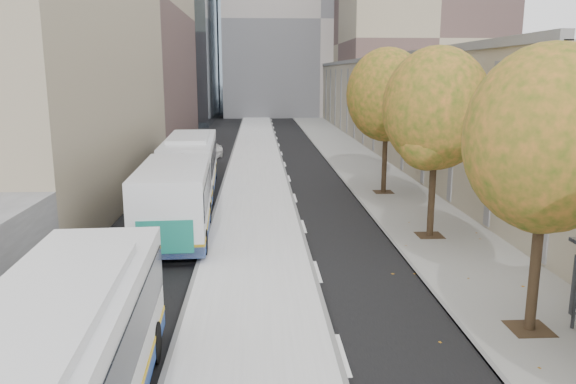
{
  "coord_description": "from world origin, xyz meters",
  "views": [
    {
      "loc": [
        -3.72,
        -0.76,
        6.88
      ],
      "look_at": [
        -2.6,
        19.89,
        2.5
      ],
      "focal_mm": 35.0,
      "sensor_mm": 36.0,
      "label": 1
    }
  ],
  "objects": [
    {
      "name": "tree_c",
      "position": [
        3.6,
        13.0,
        5.25
      ],
      "size": [
        4.2,
        4.2,
        7.28
      ],
      "color": "black",
      "rests_on": "sidewalk"
    },
    {
      "name": "tree_d",
      "position": [
        3.6,
        22.0,
        5.47
      ],
      "size": [
        4.4,
        4.4,
        7.6
      ],
      "color": "black",
      "rests_on": "sidewalk"
    },
    {
      "name": "building_far_block",
      "position": [
        6.0,
        96.0,
        15.0
      ],
      "size": [
        30.0,
        18.0,
        30.0
      ],
      "primitive_type": "cube",
      "color": "gray",
      "rests_on": "ground"
    },
    {
      "name": "bus_far",
      "position": [
        -7.48,
        27.98,
        1.73
      ],
      "size": [
        3.66,
        19.07,
        3.16
      ],
      "rotation": [
        0.0,
        0.0,
        0.05
      ],
      "color": "silver",
      "rests_on": "ground"
    },
    {
      "name": "distant_car",
      "position": [
        -7.62,
        44.93,
        0.65
      ],
      "size": [
        2.1,
        4.03,
        1.31
      ],
      "primitive_type": "imported",
      "rotation": [
        0.0,
        0.0,
        -0.15
      ],
      "color": "white",
      "rests_on": "ground"
    },
    {
      "name": "sidewalk",
      "position": [
        4.12,
        35.0,
        0.04
      ],
      "size": [
        4.75,
        150.0,
        0.08
      ],
      "primitive_type": "cube",
      "color": "gray",
      "rests_on": "ground"
    },
    {
      "name": "bus_platform",
      "position": [
        -3.88,
        35.0,
        0.07
      ],
      "size": [
        4.25,
        150.0,
        0.15
      ],
      "primitive_type": "cube",
      "color": "silver",
      "rests_on": "ground"
    },
    {
      "name": "tree_e",
      "position": [
        3.6,
        31.0,
        5.69
      ],
      "size": [
        4.6,
        4.6,
        7.92
      ],
      "color": "black",
      "rests_on": "sidewalk"
    },
    {
      "name": "building_tan",
      "position": [
        15.5,
        64.0,
        4.0
      ],
      "size": [
        18.0,
        92.0,
        8.0
      ],
      "primitive_type": "cube",
      "color": "gray",
      "rests_on": "ground"
    }
  ]
}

